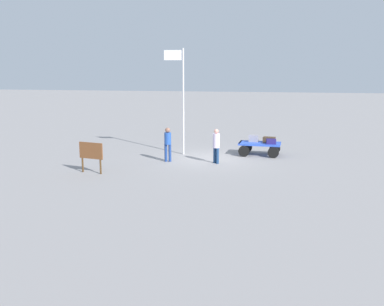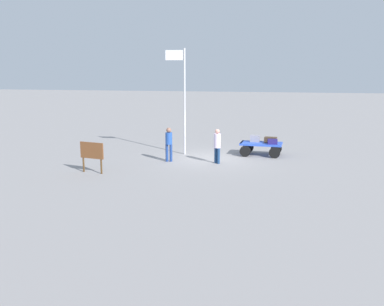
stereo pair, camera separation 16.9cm
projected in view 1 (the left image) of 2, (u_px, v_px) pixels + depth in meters
name	position (u px, v px, depth m)	size (l,w,h in m)	color
ground_plane	(209.00, 159.00, 23.46)	(120.00, 120.00, 0.00)	gray
luggage_cart	(259.00, 146.00, 24.31)	(2.25, 1.49, 0.68)	blue
suitcase_grey	(271.00, 142.00, 23.81)	(0.52, 0.33, 0.27)	navy
suitcase_dark	(269.00, 140.00, 24.30)	(0.69, 0.48, 0.29)	#483624
suitcase_olive	(254.00, 138.00, 24.52)	(0.52, 0.42, 0.36)	gray
worker_lead	(216.00, 144.00, 22.19)	(0.47, 0.47, 1.69)	navy
worker_trailing	(168.00, 142.00, 22.61)	(0.41, 0.41, 1.70)	navy
flagpole	(181.00, 92.00, 24.07)	(1.06, 0.10, 5.59)	silver
signboard	(91.00, 153.00, 20.19)	(1.18, 0.33, 1.38)	#4C3319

